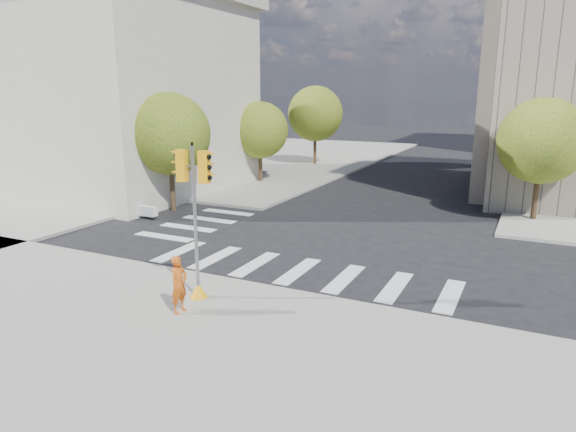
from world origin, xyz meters
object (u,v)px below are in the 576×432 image
(traffic_signal, at_px, (196,234))
(photographer, at_px, (179,284))
(planter_wall, at_px, (112,206))
(lamp_far, at_px, (551,116))
(lamp_near, at_px, (553,126))

(traffic_signal, height_order, photographer, traffic_signal)
(photographer, xyz_separation_m, planter_wall, (-11.44, 9.01, -0.60))
(lamp_far, xyz_separation_m, photographer, (-9.56, -35.04, -3.58))
(lamp_near, xyz_separation_m, photographer, (-9.56, -21.04, -3.58))
(lamp_far, height_order, planter_wall, lamp_far)
(lamp_far, distance_m, traffic_signal, 35.36)
(lamp_far, relative_size, photographer, 4.75)
(lamp_far, relative_size, traffic_signal, 1.68)
(traffic_signal, height_order, planter_wall, traffic_signal)
(lamp_far, bearing_deg, traffic_signal, -105.99)
(photographer, distance_m, planter_wall, 14.58)
(lamp_far, bearing_deg, photographer, -105.25)
(lamp_near, height_order, planter_wall, lamp_near)
(planter_wall, bearing_deg, lamp_far, 52.32)
(photographer, height_order, planter_wall, photographer)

